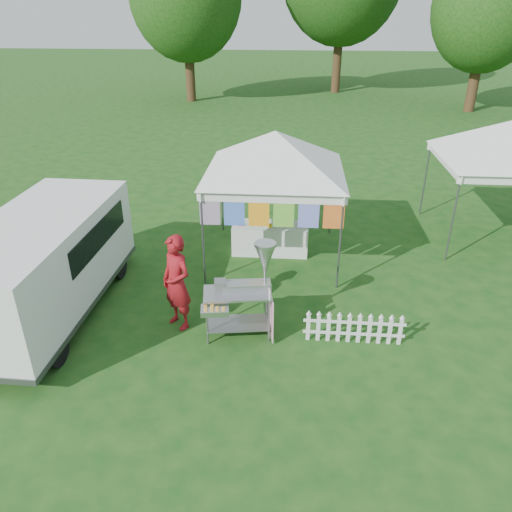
{
  "coord_description": "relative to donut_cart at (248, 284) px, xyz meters",
  "views": [
    {
      "loc": [
        0.42,
        -7.23,
        5.48
      ],
      "look_at": [
        -0.25,
        1.28,
        1.1
      ],
      "focal_mm": 35.0,
      "sensor_mm": 36.0,
      "label": 1
    }
  ],
  "objects": [
    {
      "name": "donut_cart",
      "position": [
        0.0,
        0.0,
        0.0
      ],
      "size": [
        1.33,
        1.07,
        1.83
      ],
      "rotation": [
        0.0,
        0.0,
        0.15
      ],
      "color": "gray",
      "rests_on": "ground"
    },
    {
      "name": "cargo_van",
      "position": [
        -3.92,
        0.55,
        -0.02
      ],
      "size": [
        2.01,
        4.77,
        1.96
      ],
      "rotation": [
        0.0,
        0.0,
        -0.03
      ],
      "color": "white",
      "rests_on": "ground"
    },
    {
      "name": "display_table",
      "position": [
        0.21,
        3.43,
        -0.72
      ],
      "size": [
        1.8,
        0.7,
        0.72
      ],
      "primitive_type": "cube",
      "color": "white",
      "rests_on": "ground"
    },
    {
      "name": "tree_right",
      "position": [
        10.3,
        21.74,
        4.1
      ],
      "size": [
        5.6,
        5.6,
        8.42
      ],
      "color": "#362613",
      "rests_on": "ground"
    },
    {
      "name": "canopy_main",
      "position": [
        0.3,
        3.24,
        1.91
      ],
      "size": [
        4.24,
        4.24,
        3.45
      ],
      "color": "#59595E",
      "rests_on": "ground"
    },
    {
      "name": "picket_fence",
      "position": [
        1.89,
        -0.09,
        -0.79
      ],
      "size": [
        1.8,
        0.04,
        0.56
      ],
      "rotation": [
        0.0,
        0.0,
        -0.01
      ],
      "color": "white",
      "rests_on": "ground"
    },
    {
      "name": "ground",
      "position": [
        0.3,
        -0.26,
        -1.08
      ],
      "size": [
        120.0,
        120.0,
        0.0
      ],
      "primitive_type": "plane",
      "color": "#154614",
      "rests_on": "ground"
    },
    {
      "name": "vendor",
      "position": [
        -1.32,
        0.21,
        -0.16
      ],
      "size": [
        0.8,
        0.76,
        1.84
      ],
      "primitive_type": "imported",
      "rotation": [
        0.0,
        0.0,
        -0.67
      ],
      "color": "maroon",
      "rests_on": "ground"
    }
  ]
}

